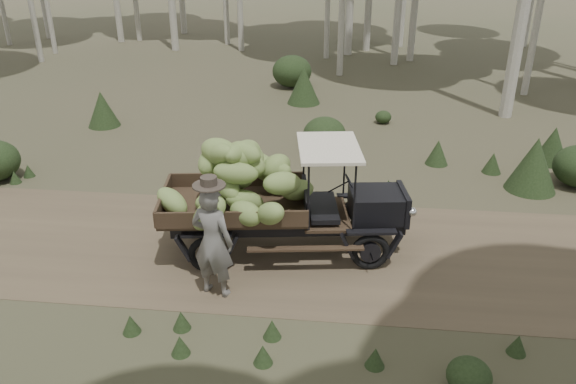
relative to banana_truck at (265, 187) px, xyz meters
name	(u,v)px	position (x,y,z in m)	size (l,w,h in m)	color
ground	(169,243)	(-1.83, 0.03, -1.26)	(120.00, 120.00, 0.00)	#473D2B
dirt_track	(169,243)	(-1.83, 0.03, -1.26)	(70.00, 4.00, 0.01)	brown
banana_truck	(265,187)	(0.00, 0.00, 0.00)	(4.59, 2.44, 2.20)	black
farmer	(213,241)	(-0.62, -1.40, -0.30)	(0.78, 0.61, 2.03)	#5F5B56
undergrowth	(51,235)	(-3.62, -0.81, -0.72)	(22.72, 23.22, 1.35)	#233319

